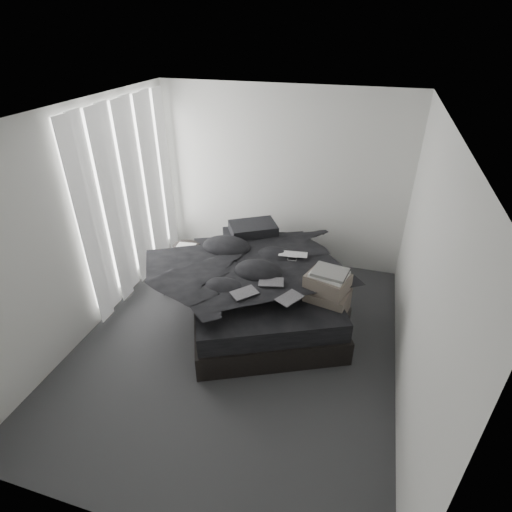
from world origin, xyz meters
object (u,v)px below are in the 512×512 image
(bed, at_px, (260,300))
(side_stand, at_px, (188,266))
(laptop, at_px, (293,251))
(box_lower, at_px, (324,322))

(bed, height_order, side_stand, side_stand)
(laptop, distance_m, side_stand, 1.57)
(bed, distance_m, laptop, 0.79)
(bed, distance_m, side_stand, 1.17)
(bed, xyz_separation_m, box_lower, (0.86, -0.24, 0.03))
(bed, bearing_deg, side_stand, 143.07)
(side_stand, bearing_deg, laptop, -0.94)
(bed, relative_size, laptop, 6.24)
(bed, relative_size, side_stand, 3.48)
(side_stand, height_order, box_lower, side_stand)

